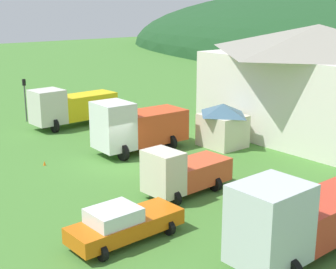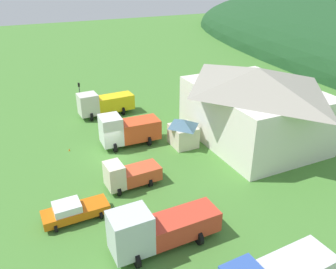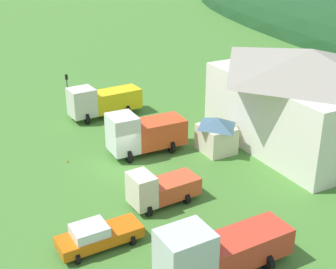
% 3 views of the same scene
% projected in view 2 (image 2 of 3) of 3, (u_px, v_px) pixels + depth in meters
% --- Properties ---
extents(ground_plane, '(200.00, 200.00, 0.00)m').
position_uv_depth(ground_plane, '(114.00, 159.00, 36.48)').
color(ground_plane, '#477F33').
extents(depot_building, '(15.70, 12.05, 8.46)m').
position_uv_depth(depot_building, '(254.00, 104.00, 38.71)').
color(depot_building, white).
rests_on(depot_building, ground).
extents(play_shed_cream, '(3.19, 2.77, 3.12)m').
position_uv_depth(play_shed_cream, '(183.00, 132.00, 38.61)').
color(play_shed_cream, beige).
rests_on(play_shed_cream, ground).
extents(flatbed_truck_yellow, '(3.26, 7.38, 3.29)m').
position_uv_depth(flatbed_truck_yellow, '(103.00, 103.00, 46.33)').
color(flatbed_truck_yellow, silver).
rests_on(flatbed_truck_yellow, ground).
extents(heavy_rig_white, '(3.51, 6.62, 3.69)m').
position_uv_depth(heavy_rig_white, '(127.00, 130.00, 38.62)').
color(heavy_rig_white, white).
rests_on(heavy_rig_white, ground).
extents(light_truck_cream, '(2.70, 5.08, 2.68)m').
position_uv_depth(light_truck_cream, '(129.00, 175.00, 31.45)').
color(light_truck_cream, beige).
rests_on(light_truck_cream, ground).
extents(tow_truck_silver, '(3.15, 8.08, 3.62)m').
position_uv_depth(tow_truck_silver, '(156.00, 228.00, 24.32)').
color(tow_truck_silver, silver).
rests_on(tow_truck_silver, ground).
extents(service_pickup_orange, '(2.38, 5.21, 1.66)m').
position_uv_depth(service_pickup_orange, '(74.00, 211.00, 27.49)').
color(service_pickup_orange, orange).
rests_on(service_pickup_orange, ground).
extents(traffic_light_west, '(0.20, 0.32, 3.70)m').
position_uv_depth(traffic_light_west, '(80.00, 93.00, 48.37)').
color(traffic_light_west, '#4C4C51').
rests_on(traffic_light_west, ground).
extents(traffic_cone_near_pickup, '(0.36, 0.36, 0.60)m').
position_uv_depth(traffic_cone_near_pickup, '(69.00, 151.00, 38.04)').
color(traffic_cone_near_pickup, orange).
rests_on(traffic_cone_near_pickup, ground).
extents(traffic_cone_mid_row, '(0.36, 0.36, 0.50)m').
position_uv_depth(traffic_cone_mid_row, '(93.00, 198.00, 30.32)').
color(traffic_cone_mid_row, orange).
rests_on(traffic_cone_mid_row, ground).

